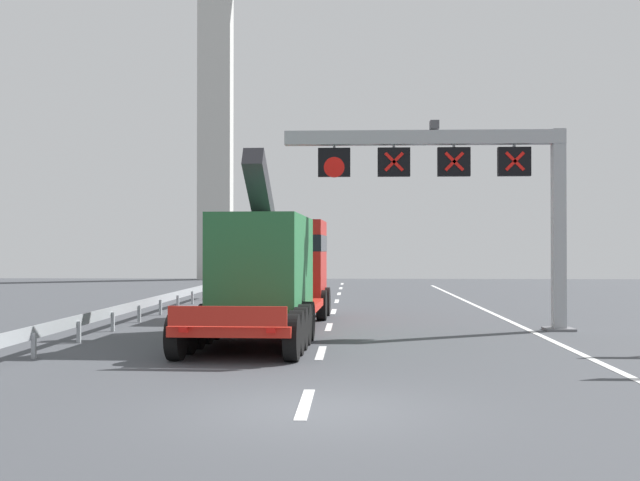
% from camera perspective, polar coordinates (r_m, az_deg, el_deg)
% --- Properties ---
extents(ground, '(112.00, 112.00, 0.00)m').
position_cam_1_polar(ground, '(12.97, -0.35, -12.11)').
color(ground, '#424449').
extents(lane_markings, '(0.20, 54.35, 0.01)m').
position_cam_1_polar(lane_markings, '(32.68, 0.98, -5.14)').
color(lane_markings, silver).
rests_on(lane_markings, ground).
extents(edge_line_right, '(0.20, 63.00, 0.01)m').
position_cam_1_polar(edge_line_right, '(25.45, 15.17, -6.41)').
color(edge_line_right, silver).
rests_on(edge_line_right, ground).
extents(overhead_lane_gantry, '(9.18, 0.90, 6.69)m').
position_cam_1_polar(overhead_lane_gantry, '(25.74, 10.22, 4.91)').
color(overhead_lane_gantry, '#9EA0A5').
rests_on(overhead_lane_gantry, ground).
extents(heavy_haul_truck_red, '(3.40, 14.13, 5.30)m').
position_cam_1_polar(heavy_haul_truck_red, '(25.64, -3.25, -1.95)').
color(heavy_haul_truck_red, red).
rests_on(heavy_haul_truck_red, ground).
extents(guardrail_left, '(0.13, 30.70, 0.76)m').
position_cam_1_polar(guardrail_left, '(27.20, -13.86, -4.87)').
color(guardrail_left, '#999EA3').
rests_on(guardrail_left, ground).
extents(bridge_pylon_distant, '(9.00, 2.00, 41.05)m').
position_cam_1_polar(bridge_pylon_distant, '(70.60, -7.53, 14.44)').
color(bridge_pylon_distant, '#B7B7B2').
rests_on(bridge_pylon_distant, ground).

